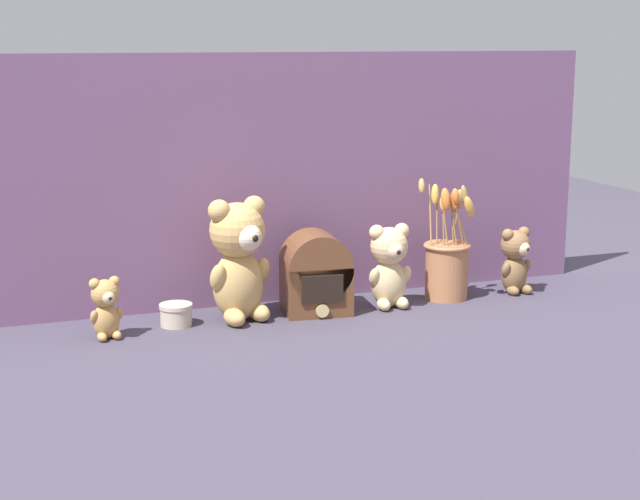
{
  "coord_description": "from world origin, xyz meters",
  "views": [
    {
      "loc": [
        -0.81,
        -2.19,
        0.67
      ],
      "look_at": [
        0.0,
        0.02,
        0.16
      ],
      "focal_mm": 55.0,
      "sensor_mm": 36.0,
      "label": 1
    }
  ],
  "objects_px": {
    "vintage_radio": "(316,275)",
    "decorative_tin_tall": "(176,315)",
    "teddy_bear_medium": "(389,264)",
    "flower_vase": "(447,262)",
    "teddy_bear_large": "(239,257)",
    "teddy_bear_small": "(515,259)",
    "teddy_bear_tiny": "(106,307)"
  },
  "relations": [
    {
      "from": "vintage_radio",
      "to": "decorative_tin_tall",
      "type": "xyz_separation_m",
      "value": [
        -0.35,
        0.01,
        -0.07
      ]
    },
    {
      "from": "teddy_bear_medium",
      "to": "vintage_radio",
      "type": "distance_m",
      "value": 0.19
    },
    {
      "from": "flower_vase",
      "to": "decorative_tin_tall",
      "type": "distance_m",
      "value": 0.72
    },
    {
      "from": "flower_vase",
      "to": "decorative_tin_tall",
      "type": "bearing_deg",
      "value": 179.95
    },
    {
      "from": "teddy_bear_large",
      "to": "teddy_bear_small",
      "type": "relative_size",
      "value": 1.69
    },
    {
      "from": "decorative_tin_tall",
      "to": "teddy_bear_medium",
      "type": "bearing_deg",
      "value": -2.77
    },
    {
      "from": "flower_vase",
      "to": "vintage_radio",
      "type": "distance_m",
      "value": 0.37
    },
    {
      "from": "teddy_bear_large",
      "to": "teddy_bear_medium",
      "type": "bearing_deg",
      "value": -2.12
    },
    {
      "from": "flower_vase",
      "to": "decorative_tin_tall",
      "type": "relative_size",
      "value": 4.05
    },
    {
      "from": "teddy_bear_medium",
      "to": "flower_vase",
      "type": "distance_m",
      "value": 0.18
    },
    {
      "from": "teddy_bear_medium",
      "to": "teddy_bear_small",
      "type": "bearing_deg",
      "value": 2.07
    },
    {
      "from": "decorative_tin_tall",
      "to": "teddy_bear_small",
      "type": "bearing_deg",
      "value": -0.79
    },
    {
      "from": "decorative_tin_tall",
      "to": "flower_vase",
      "type": "bearing_deg",
      "value": -0.05
    },
    {
      "from": "teddy_bear_medium",
      "to": "teddy_bear_large",
      "type": "bearing_deg",
      "value": 177.88
    },
    {
      "from": "teddy_bear_medium",
      "to": "vintage_radio",
      "type": "xyz_separation_m",
      "value": [
        -0.19,
        0.02,
        -0.02
      ]
    },
    {
      "from": "teddy_bear_small",
      "to": "vintage_radio",
      "type": "height_order",
      "value": "vintage_radio"
    },
    {
      "from": "teddy_bear_large",
      "to": "vintage_radio",
      "type": "bearing_deg",
      "value": 1.82
    },
    {
      "from": "flower_vase",
      "to": "decorative_tin_tall",
      "type": "height_order",
      "value": "flower_vase"
    },
    {
      "from": "teddy_bear_large",
      "to": "decorative_tin_tall",
      "type": "height_order",
      "value": "teddy_bear_large"
    },
    {
      "from": "flower_vase",
      "to": "teddy_bear_large",
      "type": "bearing_deg",
      "value": -178.87
    },
    {
      "from": "teddy_bear_tiny",
      "to": "teddy_bear_small",
      "type": "bearing_deg",
      "value": 1.81
    },
    {
      "from": "teddy_bear_large",
      "to": "teddy_bear_medium",
      "type": "height_order",
      "value": "teddy_bear_large"
    },
    {
      "from": "teddy_bear_tiny",
      "to": "flower_vase",
      "type": "xyz_separation_m",
      "value": [
        0.89,
        0.05,
        0.02
      ]
    },
    {
      "from": "teddy_bear_tiny",
      "to": "flower_vase",
      "type": "distance_m",
      "value": 0.89
    },
    {
      "from": "teddy_bear_large",
      "to": "vintage_radio",
      "type": "relative_size",
      "value": 1.48
    },
    {
      "from": "flower_vase",
      "to": "vintage_radio",
      "type": "xyz_separation_m",
      "value": [
        -0.37,
        -0.0,
        -0.0
      ]
    },
    {
      "from": "teddy_bear_small",
      "to": "flower_vase",
      "type": "height_order",
      "value": "flower_vase"
    },
    {
      "from": "teddy_bear_large",
      "to": "vintage_radio",
      "type": "xyz_separation_m",
      "value": [
        0.2,
        0.01,
        -0.06
      ]
    },
    {
      "from": "teddy_bear_tiny",
      "to": "decorative_tin_tall",
      "type": "relative_size",
      "value": 1.81
    },
    {
      "from": "teddy_bear_large",
      "to": "flower_vase",
      "type": "bearing_deg",
      "value": 1.13
    },
    {
      "from": "teddy_bear_large",
      "to": "decorative_tin_tall",
      "type": "bearing_deg",
      "value": 175.59
    },
    {
      "from": "flower_vase",
      "to": "teddy_bear_medium",
      "type": "bearing_deg",
      "value": -171.75
    }
  ]
}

